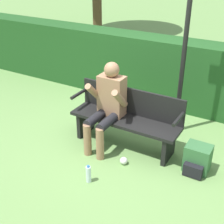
# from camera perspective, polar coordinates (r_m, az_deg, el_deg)

# --- Properties ---
(ground_plane) EXTENTS (40.00, 40.00, 0.00)m
(ground_plane) POSITION_cam_1_polar(r_m,az_deg,el_deg) (4.68, 2.22, -6.04)
(ground_plane) COLOR #668E4C
(hedge_back) EXTENTS (12.00, 0.55, 1.21)m
(hedge_back) POSITION_cam_1_polar(r_m,az_deg,el_deg) (5.78, 10.22, 7.15)
(hedge_back) COLOR #1E4C1E
(hedge_back) RESTS_ON ground
(park_bench) EXTENTS (1.61, 0.43, 0.84)m
(park_bench) POSITION_cam_1_polar(r_m,az_deg,el_deg) (4.49, 2.68, -1.02)
(park_bench) COLOR black
(park_bench) RESTS_ON ground
(person_seated) EXTENTS (0.51, 0.66, 1.24)m
(person_seated) POSITION_cam_1_polar(r_m,az_deg,el_deg) (4.38, -0.81, 1.69)
(person_seated) COLOR #997051
(person_seated) RESTS_ON ground
(backpack) EXTENTS (0.32, 0.34, 0.37)m
(backpack) POSITION_cam_1_polar(r_m,az_deg,el_deg) (4.24, 15.30, -8.34)
(backpack) COLOR #336638
(backpack) RESTS_ON ground
(water_bottle) EXTENTS (0.07, 0.07, 0.25)m
(water_bottle) POSITION_cam_1_polar(r_m,az_deg,el_deg) (3.96, -4.32, -11.25)
(water_bottle) COLOR silver
(water_bottle) RESTS_ON ground
(signpost) EXTENTS (0.43, 0.09, 2.84)m
(signpost) POSITION_cam_1_polar(r_m,az_deg,el_deg) (4.52, 13.48, 14.52)
(signpost) COLOR black
(signpost) RESTS_ON ground
(litter_crumple) EXTENTS (0.10, 0.10, 0.10)m
(litter_crumple) POSITION_cam_1_polar(r_m,az_deg,el_deg) (4.27, 2.15, -8.90)
(litter_crumple) COLOR silver
(litter_crumple) RESTS_ON ground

